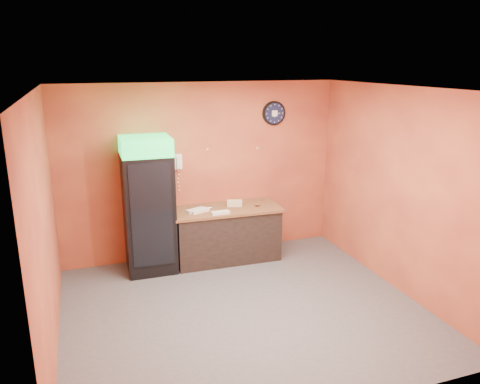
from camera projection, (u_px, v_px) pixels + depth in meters
name	position (u px, v px, depth m)	size (l,w,h in m)	color
floor	(243.00, 309.00, 6.06)	(4.50, 4.50, 0.00)	#47474C
back_wall	(202.00, 171.00, 7.50)	(4.50, 0.02, 2.80)	#CC6639
left_wall	(44.00, 227.00, 4.97)	(0.02, 4.00, 2.80)	#CC6639
right_wall	(398.00, 190.00, 6.39)	(0.02, 4.00, 2.80)	#CC6639
ceiling	(244.00, 89.00, 5.30)	(4.50, 4.00, 0.02)	white
beverage_cooler	(149.00, 207.00, 6.96)	(0.73, 0.75, 2.05)	black
prep_counter	(226.00, 234.00, 7.53)	(1.64, 0.73, 0.82)	black
wall_clock	(274.00, 113.00, 7.62)	(0.39, 0.06, 0.39)	black
wall_phone	(178.00, 162.00, 7.28)	(0.13, 0.11, 0.23)	white
butcher_paper	(226.00, 209.00, 7.41)	(1.73, 0.78, 0.04)	brown
sub_roll_stack	(235.00, 203.00, 7.47)	(0.26, 0.15, 0.10)	beige
wrapped_sandwich_left	(200.00, 211.00, 7.19)	(0.30, 0.12, 0.04)	silver
wrapped_sandwich_mid	(220.00, 213.00, 7.11)	(0.28, 0.11, 0.04)	silver
wrapped_sandwich_right	(196.00, 210.00, 7.22)	(0.30, 0.12, 0.04)	silver
kitchen_tool	(214.00, 206.00, 7.39)	(0.06, 0.06, 0.06)	silver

